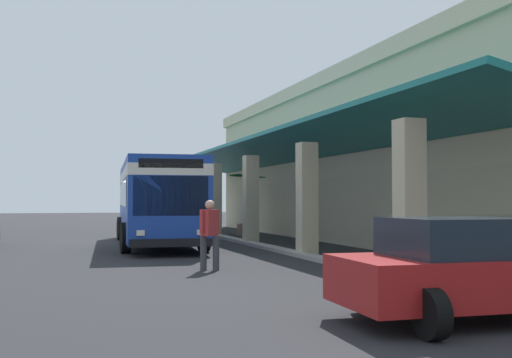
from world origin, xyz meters
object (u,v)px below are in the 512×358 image
transit_bus (157,197)px  parked_sedan_red (486,268)px  pedestrian (210,231)px  potted_palm (247,219)px

transit_bus → parked_sedan_red: bearing=7.7°
transit_bus → pedestrian: transit_bus is taller
pedestrian → potted_palm: 14.91m
parked_sedan_red → potted_palm: bearing=172.3°
transit_bus → potted_palm: bearing=133.2°
potted_palm → parked_sedan_red: bearing=-7.7°
transit_bus → potted_palm: (-4.80, 5.11, -1.05)m
transit_bus → pedestrian: 9.22m
transit_bus → parked_sedan_red: transit_bus is taller
pedestrian → potted_palm: potted_palm is taller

